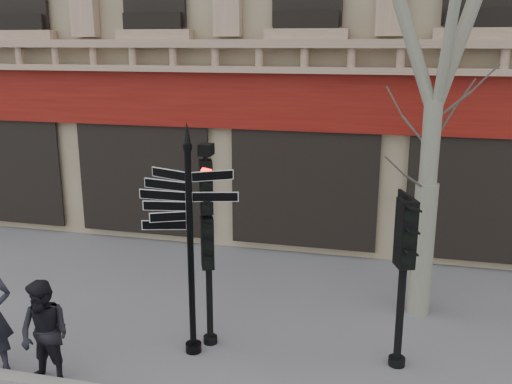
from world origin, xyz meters
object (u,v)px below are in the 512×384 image
fingerpost (189,202)px  pedestrian_b (45,334)px  traffic_signal_secondary (404,252)px  traffic_signal_main (208,222)px

fingerpost → pedestrian_b: bearing=-146.4°
fingerpost → traffic_signal_secondary: 3.30m
pedestrian_b → traffic_signal_main: bearing=48.7°
fingerpost → traffic_signal_secondary: (3.21, 0.39, -0.64)m
fingerpost → traffic_signal_main: size_ratio=1.11×
traffic_signal_main → pedestrian_b: size_ratio=2.08×
fingerpost → traffic_signal_secondary: bearing=2.0°
fingerpost → traffic_signal_secondary: fingerpost is taller
pedestrian_b → traffic_signal_secondary: bearing=26.6°
traffic_signal_secondary → fingerpost: bearing=167.1°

